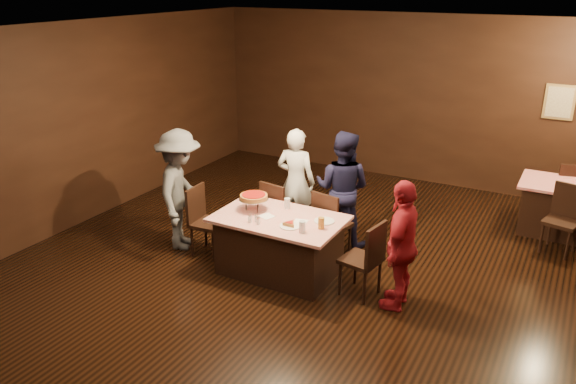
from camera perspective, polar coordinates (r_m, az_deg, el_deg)
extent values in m
plane|color=black|center=(6.60, 0.28, -11.70)|extent=(10.00, 10.00, 0.00)
cube|color=silver|center=(5.58, 0.33, 15.17)|extent=(8.00, 10.00, 0.04)
cube|color=black|center=(10.44, 13.57, 9.02)|extent=(8.00, 0.04, 3.00)
cube|color=black|center=(8.49, -24.31, 5.05)|extent=(0.04, 10.00, 3.00)
cube|color=tan|center=(10.05, 25.86, 8.23)|extent=(0.46, 0.03, 0.56)
cube|color=beige|center=(10.02, 25.85, 8.20)|extent=(0.38, 0.01, 0.48)
cube|color=#AA160B|center=(7.15, -0.88, -5.42)|extent=(1.60, 1.00, 0.77)
cube|color=red|center=(9.17, 26.26, -1.56)|extent=(1.30, 0.90, 0.77)
cube|color=black|center=(7.89, -0.75, -2.08)|extent=(0.48, 0.48, 0.95)
cube|color=black|center=(7.56, 4.56, -3.21)|extent=(0.49, 0.49, 0.95)
cube|color=black|center=(7.66, -8.08, -3.01)|extent=(0.45, 0.45, 0.95)
cube|color=black|center=(6.70, 7.40, -6.69)|extent=(0.49, 0.49, 0.95)
cube|color=black|center=(8.49, 26.04, -2.61)|extent=(0.50, 0.50, 0.95)
cube|color=black|center=(9.71, 26.57, 0.14)|extent=(0.50, 0.50, 0.95)
imported|color=white|center=(8.14, 0.80, 1.07)|extent=(0.62, 0.45, 1.58)
imported|color=black|center=(7.81, 5.54, 0.34)|extent=(0.84, 0.67, 1.65)
imported|color=#55565A|center=(7.81, -10.90, 0.20)|extent=(1.03, 1.25, 1.69)
imported|color=#AB1A26|center=(6.42, 11.48, -5.30)|extent=(0.41, 0.92, 1.54)
cylinder|color=black|center=(7.27, -3.07, -1.02)|extent=(0.01, 0.01, 0.15)
cylinder|color=black|center=(7.19, -4.28, -1.29)|extent=(0.01, 0.01, 0.15)
cylinder|color=black|center=(7.11, -3.11, -1.55)|extent=(0.01, 0.01, 0.15)
cylinder|color=silver|center=(7.16, -3.50, -0.69)|extent=(0.38, 0.38, 0.01)
cylinder|color=#B27233|center=(7.15, -3.51, -0.47)|extent=(0.35, 0.35, 0.05)
cylinder|color=#A5140C|center=(7.14, -3.51, -0.25)|extent=(0.30, 0.30, 0.01)
cylinder|color=white|center=(6.73, 0.20, -3.48)|extent=(0.25, 0.25, 0.01)
cylinder|color=#B27233|center=(6.72, 0.20, -3.27)|extent=(0.18, 0.18, 0.04)
cylinder|color=#A5140C|center=(6.71, 0.20, -3.09)|extent=(0.14, 0.14, 0.01)
cylinder|color=white|center=(6.88, 3.71, -2.97)|extent=(0.25, 0.25, 0.01)
cylinder|color=silver|center=(6.56, 1.45, -3.55)|extent=(0.08, 0.08, 0.14)
cylinder|color=#BF7F26|center=(6.67, 3.39, -3.17)|extent=(0.08, 0.08, 0.14)
cylinder|color=silver|center=(7.23, -0.08, -1.17)|extent=(0.08, 0.08, 0.14)
cylinder|color=silver|center=(6.86, -3.24, -2.73)|extent=(0.04, 0.04, 0.08)
cylinder|color=silver|center=(6.84, -3.25, -2.38)|extent=(0.05, 0.05, 0.02)
cylinder|color=silver|center=(6.79, -3.03, -2.97)|extent=(0.04, 0.04, 0.08)
cylinder|color=silver|center=(6.77, -3.04, -2.63)|extent=(0.05, 0.05, 0.02)
cylinder|color=silver|center=(6.85, -3.89, -2.78)|extent=(0.04, 0.04, 0.08)
cylinder|color=silver|center=(6.83, -3.90, -2.43)|extent=(0.05, 0.05, 0.02)
cube|color=white|center=(6.86, 1.29, -3.05)|extent=(0.19, 0.19, 0.01)
cube|color=white|center=(7.02, -2.17, -2.48)|extent=(0.21, 0.21, 0.01)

